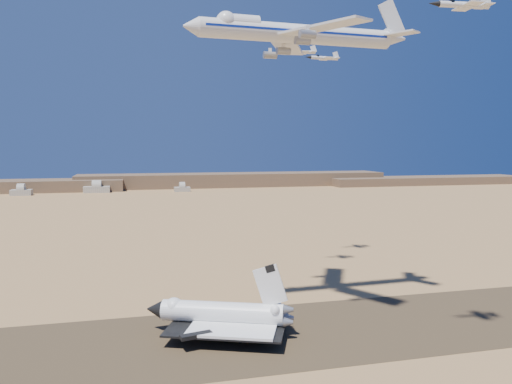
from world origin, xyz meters
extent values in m
plane|color=#A67D4A|center=(0.00, 0.00, 0.00)|extent=(1200.00, 1200.00, 0.00)
cube|color=#4E3D27|center=(0.00, 0.00, 0.03)|extent=(600.00, 50.00, 0.06)
cube|color=brown|center=(120.00, 540.00, 9.00)|extent=(420.00, 60.00, 18.00)
cube|color=brown|center=(400.00, 510.00, 5.50)|extent=(300.00, 60.00, 11.00)
cube|color=#A7A193|center=(-140.00, 470.00, 3.25)|extent=(22.00, 14.00, 6.50)
cube|color=#A7A193|center=(-60.00, 485.00, 3.75)|extent=(30.00, 15.00, 7.50)
cube|color=#A7A193|center=(40.00, 475.00, 2.75)|extent=(19.00, 12.50, 5.50)
cylinder|color=white|center=(3.56, 3.81, 6.52)|extent=(34.49, 18.79, 6.09)
cone|color=black|center=(-14.75, 11.29, 6.52)|extent=(6.71, 7.20, 5.78)
sphere|color=white|center=(-9.52, 9.15, 7.39)|extent=(5.65, 5.65, 5.65)
cube|color=white|center=(7.58, 2.16, 4.02)|extent=(32.00, 33.19, 0.98)
cube|color=black|center=(5.57, 2.98, 3.53)|extent=(40.05, 36.48, 0.54)
cube|color=white|center=(16.63, -1.54, 15.00)|extent=(9.62, 4.52, 12.52)
cylinder|color=gray|center=(-9.52, 9.15, 1.74)|extent=(0.39, 0.39, 3.48)
cylinder|color=black|center=(-9.52, 9.15, 0.60)|extent=(1.29, 0.90, 1.20)
cylinder|color=gray|center=(7.54, -3.69, 1.74)|extent=(0.39, 0.39, 3.48)
cylinder|color=black|center=(7.54, -3.69, 0.60)|extent=(1.29, 0.90, 1.20)
cylinder|color=gray|center=(11.65, 6.37, 1.74)|extent=(0.39, 0.39, 3.48)
cylinder|color=black|center=(11.65, 6.37, 0.60)|extent=(1.29, 0.90, 1.20)
cylinder|color=silver|center=(29.71, 14.09, 88.53)|extent=(61.63, 8.49, 5.78)
cone|color=silver|center=(-3.23, 12.63, 88.53)|extent=(4.77, 5.98, 5.78)
sphere|color=silver|center=(7.15, 13.09, 90.61)|extent=(5.96, 5.96, 5.96)
cube|color=silver|center=(32.16, -0.27, 87.45)|extent=(20.77, 27.48, 0.63)
cube|color=silver|center=(30.88, 28.61, 87.45)|extent=(19.00, 27.97, 0.63)
cube|color=silver|center=(62.47, 9.66, 89.44)|extent=(9.53, 11.05, 0.45)
cube|color=silver|center=(61.95, 21.39, 89.44)|extent=(8.99, 11.11, 0.45)
cube|color=silver|center=(62.21, 15.53, 95.31)|extent=(10.32, 1.09, 12.91)
cylinder|color=gray|center=(28.27, 5.89, 84.74)|extent=(4.62, 2.55, 2.35)
cylinder|color=gray|center=(26.82, -2.32, 84.74)|extent=(4.62, 2.55, 2.35)
cylinder|color=gray|center=(27.55, 22.13, 84.74)|extent=(4.62, 2.55, 2.35)
cylinder|color=gray|center=(25.39, 30.18, 84.74)|extent=(4.62, 2.55, 2.35)
imported|color=#C54D0B|center=(9.34, -4.61, 0.93)|extent=(0.46, 0.67, 1.75)
imported|color=#C54D0B|center=(9.51, -2.04, 0.88)|extent=(0.87, 0.90, 1.64)
imported|color=#C54D0B|center=(10.29, -3.64, 0.98)|extent=(1.08, 1.19, 1.84)
cylinder|color=silver|center=(56.42, -28.66, 87.47)|extent=(12.63, 2.67, 1.46)
cone|color=black|center=(48.92, -27.93, 87.47)|extent=(2.84, 1.62, 1.36)
sphere|color=black|center=(53.29, -28.36, 87.99)|extent=(1.46, 1.46, 1.46)
cube|color=silver|center=(57.46, -28.76, 87.26)|extent=(4.45, 8.68, 0.26)
cube|color=silver|center=(61.62, -29.17, 87.47)|extent=(2.80, 5.43, 0.21)
cube|color=silver|center=(61.83, -29.19, 88.94)|extent=(3.17, 0.57, 3.54)
cylinder|color=silver|center=(47.14, 60.72, 92.29)|extent=(11.58, 2.81, 1.34)
cone|color=black|center=(40.29, 61.61, 92.29)|extent=(2.63, 1.56, 1.25)
sphere|color=black|center=(44.29, 61.09, 92.77)|extent=(1.34, 1.34, 1.34)
cube|color=silver|center=(48.09, 60.60, 92.10)|extent=(4.31, 8.03, 0.24)
cube|color=silver|center=(51.89, 60.11, 92.29)|extent=(2.71, 5.02, 0.19)
cube|color=silver|center=(52.08, 60.08, 93.63)|extent=(2.91, 0.61, 3.24)
cylinder|color=silver|center=(65.60, 81.89, 94.31)|extent=(13.11, 2.00, 1.52)
cone|color=black|center=(57.77, 81.61, 94.31)|extent=(2.88, 1.52, 1.41)
sphere|color=black|center=(62.34, 81.77, 94.85)|extent=(1.52, 1.52, 1.52)
cube|color=silver|center=(66.69, 81.93, 94.09)|extent=(4.12, 8.84, 0.27)
cube|color=silver|center=(71.04, 82.09, 94.31)|extent=(2.59, 5.52, 0.22)
cube|color=silver|center=(71.25, 82.10, 95.83)|extent=(3.30, 0.39, 3.68)
camera|label=1|loc=(-21.05, -134.19, 53.95)|focal=35.00mm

